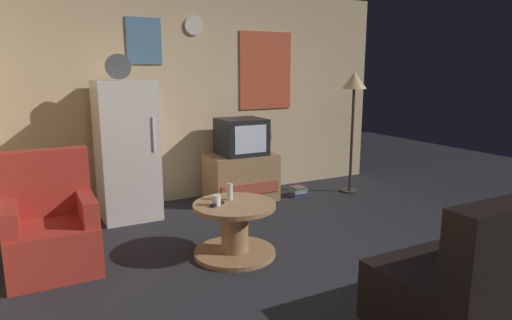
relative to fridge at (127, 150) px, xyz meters
name	(u,v)px	position (x,y,z in m)	size (l,w,h in m)	color
ground_plane	(310,267)	(1.03, -2.02, -0.75)	(12.00, 12.00, 0.00)	#232328
wall_with_art	(201,95)	(1.04, 0.43, 0.54)	(5.20, 0.12, 2.58)	#D1B284
fridge	(127,150)	(0.00, 0.00, 0.00)	(0.60, 0.62, 1.77)	silver
tv_stand	(241,177)	(1.37, -0.02, -0.46)	(0.84, 0.53, 0.59)	#9E754C
crt_tv	(241,137)	(1.38, -0.02, 0.05)	(0.54, 0.51, 0.44)	black
standing_lamp	(354,90)	(2.84, -0.34, 0.60)	(0.32, 0.32, 1.59)	#332D28
coffee_table	(235,229)	(0.59, -1.50, -0.52)	(0.72, 0.72, 0.47)	#9E754C
wine_glass	(230,192)	(0.60, -1.38, -0.21)	(0.05, 0.05, 0.15)	silver
mug_ceramic_white	(216,200)	(0.43, -1.47, -0.24)	(0.08, 0.08, 0.09)	silver
remote_control	(217,204)	(0.43, -1.48, -0.27)	(0.15, 0.04, 0.02)	black
armchair	(51,229)	(-0.84, -1.03, -0.42)	(0.68, 0.68, 0.96)	#A52D23
couch	(509,274)	(1.73, -3.25, -0.44)	(1.70, 0.80, 0.92)	black
book_stack	(298,192)	(2.10, -0.20, -0.69)	(0.21, 0.17, 0.12)	#5249C3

